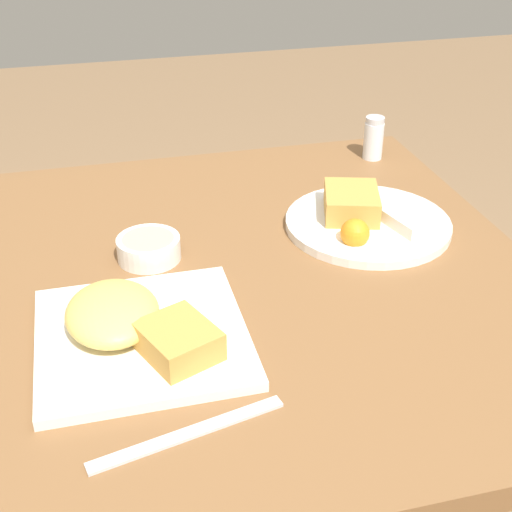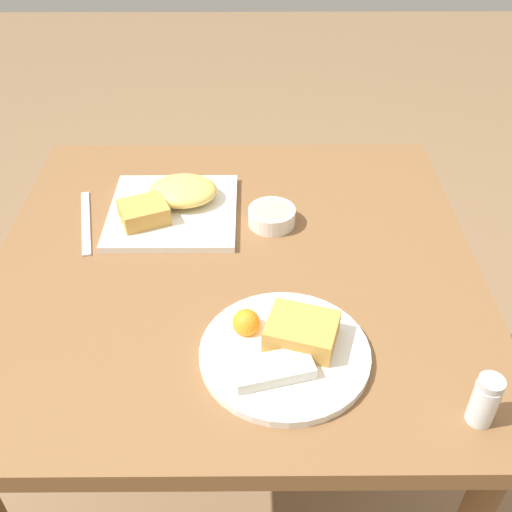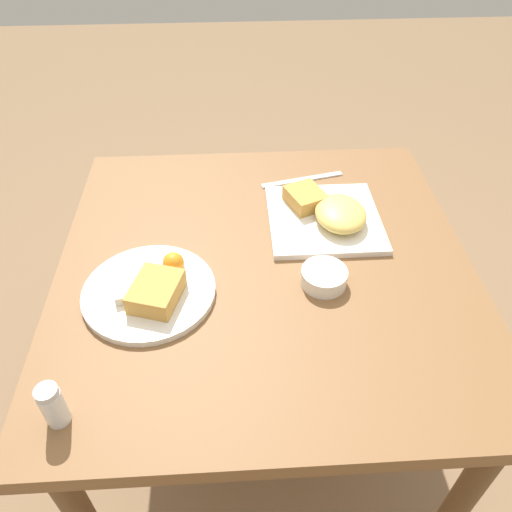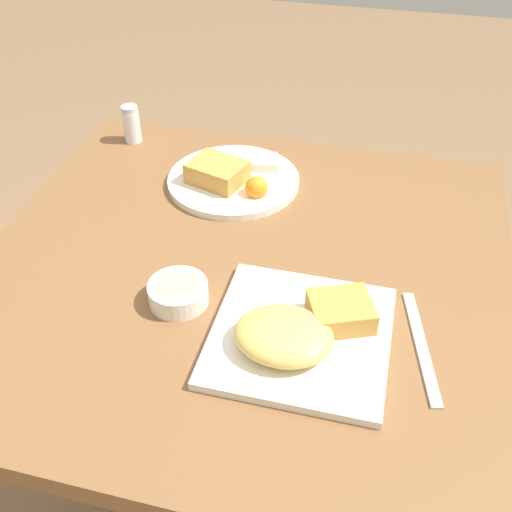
% 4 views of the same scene
% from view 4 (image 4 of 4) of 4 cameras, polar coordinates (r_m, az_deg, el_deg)
% --- Properties ---
extents(ground_plane, '(8.00, 8.00, 0.00)m').
position_cam_4_polar(ground_plane, '(1.60, -0.92, -22.14)').
color(ground_plane, '#846647').
extents(dining_table, '(0.88, 0.87, 0.77)m').
position_cam_4_polar(dining_table, '(1.07, -1.28, -4.73)').
color(dining_table, brown).
rests_on(dining_table, ground_plane).
extents(plate_square_near, '(0.25, 0.25, 0.06)m').
position_cam_4_polar(plate_square_near, '(0.86, 4.18, -7.28)').
color(plate_square_near, white).
rests_on(plate_square_near, dining_table).
extents(plate_oval_far, '(0.26, 0.26, 0.05)m').
position_cam_4_polar(plate_oval_far, '(1.19, -2.27, 7.49)').
color(plate_oval_far, white).
rests_on(plate_oval_far, dining_table).
extents(sauce_ramekin, '(0.09, 0.09, 0.03)m').
position_cam_4_polar(sauce_ramekin, '(0.93, -7.42, -3.47)').
color(sauce_ramekin, white).
rests_on(sauce_ramekin, dining_table).
extents(salt_shaker, '(0.04, 0.04, 0.08)m').
position_cam_4_polar(salt_shaker, '(1.36, -11.75, 12.02)').
color(salt_shaker, white).
rests_on(salt_shaker, dining_table).
extents(butter_knife, '(0.06, 0.21, 0.00)m').
position_cam_4_polar(butter_knife, '(0.90, 15.45, -8.23)').
color(butter_knife, silver).
rests_on(butter_knife, dining_table).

